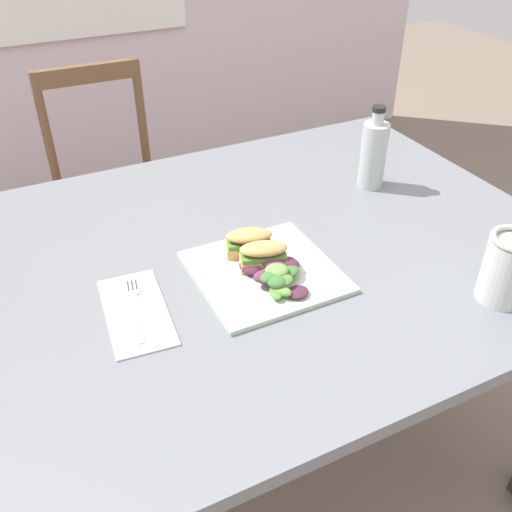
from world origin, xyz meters
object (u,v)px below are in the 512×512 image
at_px(sandwich_half_front, 263,255).
at_px(bottle_cold_brew, 373,158).
at_px(mason_jar_iced_tea, 506,271).
at_px(sandwich_half_back, 249,241).
at_px(dining_table, 274,281).
at_px(chair_wooden_far, 114,193).
at_px(fork_on_napkin, 135,304).
at_px(plate_lunch, 265,272).

bearing_deg(sandwich_half_front, bottle_cold_brew, 26.53).
bearing_deg(bottle_cold_brew, mason_jar_iced_tea, -95.40).
bearing_deg(sandwich_half_back, dining_table, 18.16).
bearing_deg(dining_table, bottle_cold_brew, 19.97).
height_order(chair_wooden_far, bottle_cold_brew, bottle_cold_brew).
relative_size(sandwich_half_back, bottle_cold_brew, 0.51).
bearing_deg(mason_jar_iced_tea, chair_wooden_far, 109.92).
relative_size(dining_table, chair_wooden_far, 1.46).
relative_size(dining_table, sandwich_half_back, 11.66).
bearing_deg(fork_on_napkin, plate_lunch, -3.61).
distance_m(chair_wooden_far, bottle_cold_brew, 1.02).
height_order(plate_lunch, fork_on_napkin, plate_lunch).
bearing_deg(plate_lunch, bottle_cold_brew, 27.84).
xyz_separation_m(fork_on_napkin, bottle_cold_brew, (0.69, 0.21, 0.07)).
xyz_separation_m(plate_lunch, sandwich_half_front, (0.00, 0.01, 0.03)).
distance_m(dining_table, sandwich_half_back, 0.17).
bearing_deg(sandwich_half_back, bottle_cold_brew, 19.65).
distance_m(chair_wooden_far, sandwich_half_front, 1.06).
distance_m(fork_on_napkin, mason_jar_iced_tea, 0.71).
bearing_deg(dining_table, chair_wooden_far, 100.24).
distance_m(sandwich_half_front, bottle_cold_brew, 0.47).
xyz_separation_m(plate_lunch, bottle_cold_brew, (0.42, 0.22, 0.07)).
distance_m(dining_table, chair_wooden_far, 0.95).
relative_size(sandwich_half_back, fork_on_napkin, 0.59).
bearing_deg(bottle_cold_brew, fork_on_napkin, -163.40).
bearing_deg(fork_on_napkin, bottle_cold_brew, 16.60).
bearing_deg(bottle_cold_brew, plate_lunch, -152.16).
distance_m(plate_lunch, bottle_cold_brew, 0.48).
bearing_deg(sandwich_half_back, chair_wooden_far, 95.49).
relative_size(bottle_cold_brew, mason_jar_iced_tea, 1.50).
distance_m(fork_on_napkin, bottle_cold_brew, 0.72).
bearing_deg(mason_jar_iced_tea, sandwich_half_back, 137.83).
xyz_separation_m(dining_table, bottle_cold_brew, (0.35, 0.13, 0.19)).
relative_size(fork_on_napkin, bottle_cold_brew, 0.87).
xyz_separation_m(chair_wooden_far, mason_jar_iced_tea, (0.47, -1.29, 0.36)).
xyz_separation_m(plate_lunch, sandwich_half_back, (-0.00, 0.07, 0.03)).
height_order(chair_wooden_far, plate_lunch, chair_wooden_far).
distance_m(bottle_cold_brew, mason_jar_iced_tea, 0.49).
distance_m(plate_lunch, fork_on_napkin, 0.27).
distance_m(plate_lunch, sandwich_half_front, 0.04).
xyz_separation_m(dining_table, sandwich_half_front, (-0.07, -0.08, 0.15)).
relative_size(plate_lunch, mason_jar_iced_tea, 1.97).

